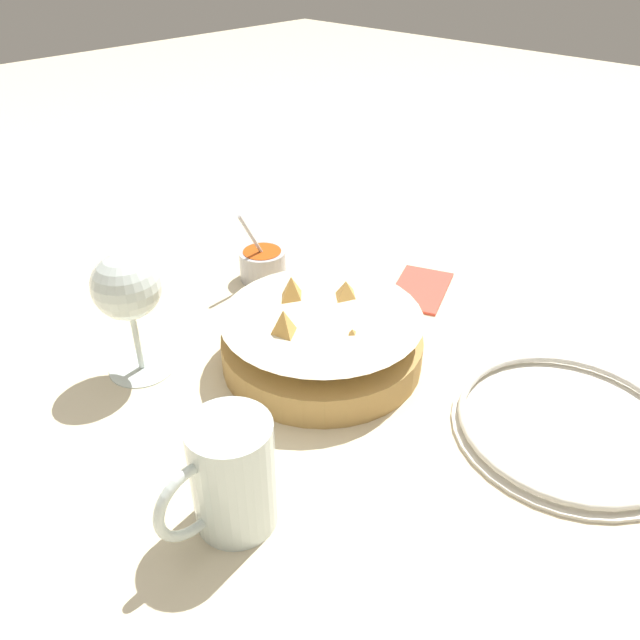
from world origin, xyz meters
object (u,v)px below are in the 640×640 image
Objects in this scene: wine_glass at (127,291)px; side_plate at (569,425)px; sauce_cup at (263,263)px; beer_mug at (232,479)px; food_basket at (319,338)px.

wine_glass is 0.49m from side_plate.
beer_mug is (0.31, 0.30, 0.03)m from sauce_cup.
sauce_cup is 0.47m from side_plate.
wine_glass is at bearing -59.05° from side_plate.
side_plate is at bearing 120.95° from wine_glass.
side_plate is (-0.00, 0.47, -0.02)m from sauce_cup.
wine_glass is (0.24, 0.06, 0.08)m from sauce_cup.
food_basket is 0.29m from side_plate.
wine_glass reaches higher than side_plate.
side_plate is (-0.31, 0.16, -0.04)m from beer_mug.
sauce_cup reaches higher than beer_mug.
beer_mug reaches higher than side_plate.
sauce_cup reaches higher than food_basket.
beer_mug reaches higher than food_basket.
side_plate is at bearing 108.30° from food_basket.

